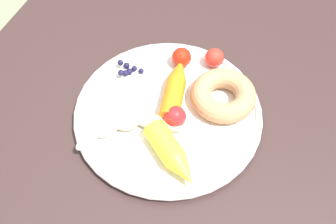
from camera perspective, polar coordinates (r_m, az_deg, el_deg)
name	(u,v)px	position (r m, az deg, el deg)	size (l,w,h in m)	color
ground_plane	(169,224)	(1.37, 0.19, -15.59)	(6.00, 6.00, 0.00)	gray
dining_table	(170,119)	(0.81, 0.32, -0.97)	(1.05, 0.76, 0.72)	#332322
plate	(168,113)	(0.69, 0.00, -0.14)	(0.32, 0.32, 0.02)	silver
banana	(128,126)	(0.66, -5.66, -2.01)	(0.11, 0.16, 0.03)	beige
carrot_orange	(175,87)	(0.70, 1.04, 3.59)	(0.14, 0.06, 0.03)	orange
carrot_yellow	(172,155)	(0.62, 0.60, -6.07)	(0.10, 0.12, 0.04)	yellow
donut	(223,96)	(0.70, 7.81, 2.28)	(0.11, 0.11, 0.04)	tan
blueberry_pile	(128,69)	(0.74, -5.74, 6.08)	(0.04, 0.05, 0.02)	#191638
tomato_near	(175,117)	(0.66, 0.98, -0.68)	(0.04, 0.04, 0.04)	red
tomato_mid	(214,58)	(0.75, 6.60, 7.65)	(0.04, 0.04, 0.04)	red
tomato_far	(182,58)	(0.75, 2.00, 7.72)	(0.04, 0.04, 0.04)	red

